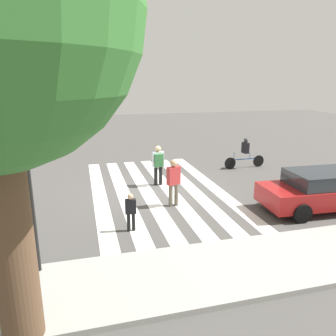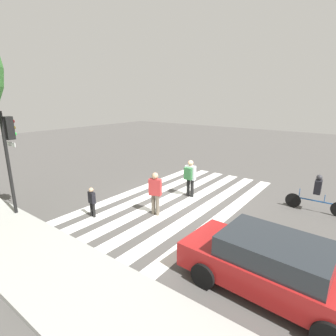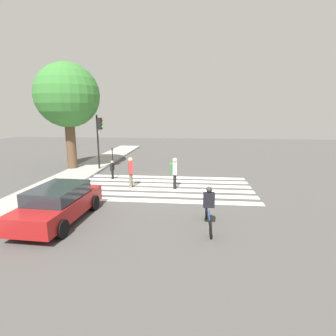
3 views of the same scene
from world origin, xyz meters
name	(u,v)px [view 2 (image 2 of 3)]	position (x,y,z in m)	size (l,w,h in m)	color
ground_plane	(178,200)	(0.00, 0.00, 0.00)	(60.00, 60.00, 0.00)	#4C4947
sidewalk_curb	(48,266)	(0.00, 6.25, 0.07)	(36.00, 2.50, 0.14)	#9E9E99
crosswalk_stripes	(178,199)	(0.00, 0.00, 0.00)	(5.31, 10.00, 0.01)	white
traffic_light	(9,144)	(4.11, 5.12, 2.84)	(0.60, 0.50, 4.05)	black
pedestrian_adult_yellow_jacket	(190,176)	(-0.19, -0.63, 1.02)	(0.49, 0.42, 1.74)	black
pedestrian_child_with_backpack	(92,200)	(1.64, 3.48, 0.68)	(0.35, 0.20, 1.20)	black
pedestrian_adult_tall_backpack	(155,191)	(-0.17, 1.84, 0.98)	(0.53, 0.37, 1.73)	#6B6051
cyclist_near_curb	(317,192)	(-5.18, -2.26, 0.86)	(2.27, 0.41, 1.58)	black
car_parked_silver_sedan	(273,266)	(-5.13, 3.52, 0.73)	(4.38, 2.07, 1.41)	maroon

